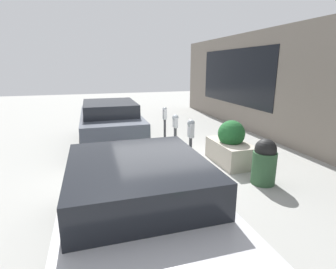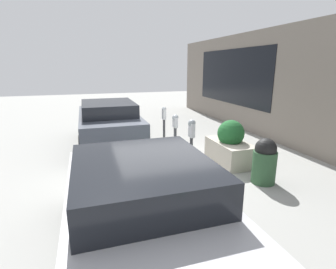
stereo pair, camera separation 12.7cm
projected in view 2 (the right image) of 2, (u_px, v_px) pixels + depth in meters
ground_plane at (164, 167)px, 6.96m from camera, size 40.00×40.00×0.00m
curb_strip at (161, 167)px, 6.93m from camera, size 19.00×0.16×0.04m
building_facade at (308, 89)px, 7.78m from camera, size 19.00×0.17×3.91m
parking_meter_nearest at (191, 138)px, 5.82m from camera, size 0.20×0.17×1.49m
parking_meter_second at (175, 131)px, 6.85m from camera, size 0.19×0.17×1.41m
parking_meter_middle at (164, 124)px, 7.85m from camera, size 0.16×0.13×1.44m
planter_box at (230, 146)px, 7.22m from camera, size 1.51×0.81×1.20m
parked_car_front at (142, 203)px, 3.67m from camera, size 3.82×2.07×1.44m
parked_car_middle at (109, 122)px, 8.82m from camera, size 4.14×1.95×1.47m
trash_bin at (265, 161)px, 5.94m from camera, size 0.53×0.53×1.06m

